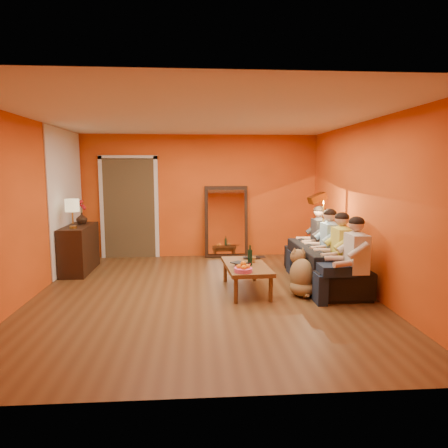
{
  "coord_description": "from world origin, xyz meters",
  "views": [
    {
      "loc": [
        -0.1,
        -5.81,
        1.86
      ],
      "look_at": [
        0.35,
        0.5,
        1.0
      ],
      "focal_mm": 32.0,
      "sensor_mm": 36.0,
      "label": 1
    }
  ],
  "objects": [
    {
      "name": "room_shell",
      "position": [
        0.0,
        0.37,
        1.3
      ],
      "size": [
        5.0,
        5.5,
        2.6
      ],
      "color": "brown",
      "rests_on": "ground"
    },
    {
      "name": "white_accent",
      "position": [
        -2.48,
        1.75,
        1.3
      ],
      "size": [
        0.02,
        1.9,
        2.58
      ],
      "primitive_type": "cube",
      "color": "white",
      "rests_on": "wall_left"
    },
    {
      "name": "doorway_recess",
      "position": [
        -1.5,
        2.83,
        1.05
      ],
      "size": [
        1.06,
        0.3,
        2.1
      ],
      "primitive_type": "cube",
      "color": "#3F2D19",
      "rests_on": "floor"
    },
    {
      "name": "door_jamb_left",
      "position": [
        -2.07,
        2.71,
        1.05
      ],
      "size": [
        0.08,
        0.06,
        2.2
      ],
      "primitive_type": "cube",
      "color": "white",
      "rests_on": "wall_back"
    },
    {
      "name": "door_jamb_right",
      "position": [
        -0.93,
        2.71,
        1.05
      ],
      "size": [
        0.08,
        0.06,
        2.2
      ],
      "primitive_type": "cube",
      "color": "white",
      "rests_on": "wall_back"
    },
    {
      "name": "door_header",
      "position": [
        -1.5,
        2.71,
        2.12
      ],
      "size": [
        1.22,
        0.06,
        0.08
      ],
      "primitive_type": "cube",
      "color": "white",
      "rests_on": "wall_back"
    },
    {
      "name": "mirror_frame",
      "position": [
        0.55,
        2.63,
        0.76
      ],
      "size": [
        0.92,
        0.27,
        1.51
      ],
      "primitive_type": "cube",
      "rotation": [
        -0.14,
        0.0,
        0.0
      ],
      "color": "black",
      "rests_on": "floor"
    },
    {
      "name": "mirror_glass",
      "position": [
        0.55,
        2.59,
        0.76
      ],
      "size": [
        0.78,
        0.21,
        1.35
      ],
      "primitive_type": "cube",
      "rotation": [
        -0.14,
        0.0,
        0.0
      ],
      "color": "white",
      "rests_on": "mirror_frame"
    },
    {
      "name": "sideboard",
      "position": [
        -2.24,
        1.55,
        0.42
      ],
      "size": [
        0.44,
        1.18,
        0.85
      ],
      "primitive_type": "cube",
      "color": "black",
      "rests_on": "floor"
    },
    {
      "name": "table_lamp",
      "position": [
        -2.24,
        1.25,
        1.1
      ],
      "size": [
        0.24,
        0.24,
        0.51
      ],
      "primitive_type": null,
      "color": "beige",
      "rests_on": "sideboard"
    },
    {
      "name": "sofa",
      "position": [
        2.0,
        0.49,
        0.31
      ],
      "size": [
        2.15,
        0.84,
        0.63
      ],
      "primitive_type": "imported",
      "rotation": [
        0.0,
        0.0,
        1.57
      ],
      "color": "black",
      "rests_on": "floor"
    },
    {
      "name": "coffee_table",
      "position": [
        0.67,
        0.13,
        0.21
      ],
      "size": [
        0.69,
        1.26,
        0.42
      ],
      "primitive_type": null,
      "rotation": [
        0.0,
        0.0,
        0.06
      ],
      "color": "brown",
      "rests_on": "floor"
    },
    {
      "name": "floor_lamp",
      "position": [
        2.1,
        0.88,
        0.72
      ],
      "size": [
        0.34,
        0.29,
        1.44
      ],
      "primitive_type": null,
      "rotation": [
        0.0,
        0.0,
        0.2
      ],
      "color": "#B58B35",
      "rests_on": "floor"
    },
    {
      "name": "dog",
      "position": [
        1.48,
        -0.11,
        0.35
      ],
      "size": [
        0.39,
        0.6,
        0.7
      ],
      "primitive_type": null,
      "rotation": [
        0.0,
        0.0,
        0.02
      ],
      "color": "#8B603F",
      "rests_on": "floor"
    },
    {
      "name": "person_far_left",
      "position": [
        2.13,
        -0.51,
        0.61
      ],
      "size": [
        0.7,
        0.44,
        1.22
      ],
      "primitive_type": null,
      "color": "beige",
      "rests_on": "sofa"
    },
    {
      "name": "person_mid_left",
      "position": [
        2.13,
        0.04,
        0.61
      ],
      "size": [
        0.7,
        0.44,
        1.22
      ],
      "primitive_type": null,
      "color": "#D3CF46",
      "rests_on": "sofa"
    },
    {
      "name": "person_mid_right",
      "position": [
        2.13,
        0.59,
        0.61
      ],
      "size": [
        0.7,
        0.44,
        1.22
      ],
      "primitive_type": null,
      "color": "#8EBEDB",
      "rests_on": "sofa"
    },
    {
      "name": "person_far_right",
      "position": [
        2.13,
        1.14,
        0.61
      ],
      "size": [
        0.7,
        0.44,
        1.22
      ],
      "primitive_type": null,
      "color": "#303035",
      "rests_on": "sofa"
    },
    {
      "name": "fruit_bowl",
      "position": [
        0.57,
        -0.32,
        0.5
      ],
      "size": [
        0.26,
        0.26,
        0.16
      ],
      "primitive_type": null,
      "color": "#E8528B",
      "rests_on": "coffee_table"
    },
    {
      "name": "wine_bottle",
      "position": [
        0.72,
        0.08,
        0.58
      ],
      "size": [
        0.07,
        0.07,
        0.31
      ],
      "primitive_type": "cylinder",
      "color": "black",
      "rests_on": "coffee_table"
    },
    {
      "name": "tumbler",
      "position": [
        0.79,
        0.25,
        0.46
      ],
      "size": [
        0.11,
        0.11,
        0.09
      ],
      "primitive_type": "imported",
      "rotation": [
        0.0,
        0.0,
        0.13
      ],
      "color": "#B27F3F",
      "rests_on": "coffee_table"
    },
    {
      "name": "laptop",
      "position": [
        0.85,
        0.48,
        0.43
      ],
      "size": [
        0.37,
        0.24,
        0.03
      ],
      "primitive_type": "imported",
      "rotation": [
        0.0,
        0.0,
        0.01
      ],
      "color": "black",
      "rests_on": "coffee_table"
    },
    {
      "name": "book_lower",
      "position": [
        0.49,
        -0.07,
        0.43
      ],
      "size": [
        0.21,
        0.27,
        0.03
      ],
      "primitive_type": "imported",
      "rotation": [
        0.0,
        0.0,
        0.02
      ],
      "color": "black",
      "rests_on": "coffee_table"
    },
    {
      "name": "book_mid",
      "position": [
        0.5,
        -0.06,
        0.46
      ],
      "size": [
        0.27,
        0.31,
        0.02
      ],
      "primitive_type": "imported",
      "rotation": [
        0.0,
        0.0,
        -0.31
      ],
      "color": "#AB1318",
      "rests_on": "book_lower"
    },
    {
      "name": "book_upper",
      "position": [
        0.49,
        -0.08,
        0.48
      ],
      "size": [
        0.3,
        0.3,
        0.02
      ],
      "primitive_type": "imported",
      "rotation": [
        0.0,
        0.0,
        0.73
      ],
      "color": "black",
      "rests_on": "book_mid"
    },
    {
      "name": "vase",
      "position": [
        -2.24,
        1.8,
        0.96
      ],
      "size": [
        0.2,
        0.2,
        0.21
      ],
      "primitive_type": "imported",
      "color": "black",
      "rests_on": "sideboard"
    },
    {
      "name": "flowers",
      "position": [
        -2.24,
        1.8,
        1.19
      ],
      "size": [
        0.17,
        0.17,
        0.45
      ],
      "primitive_type": null,
      "color": "#AB1318",
      "rests_on": "vase"
    }
  ]
}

